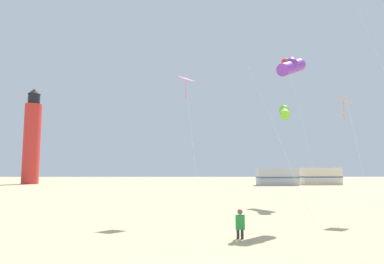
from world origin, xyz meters
TOP-DOWN VIEW (x-y plane):
  - kite_flyer_standing at (1.64, 5.37)m, footprint 0.37×0.53m
  - kite_diamond_orange at (8.82, 11.82)m, footprint 1.77×1.77m
  - kite_diamond_rainbow at (-0.45, 12.23)m, footprint 1.50×1.50m
  - kite_tube_violet at (5.41, 10.61)m, footprint 3.52×3.60m
  - kite_tube_scarlet at (9.02, 21.99)m, footprint 2.74×3.07m
  - kite_tube_lime at (6.99, 17.77)m, footprint 2.18×2.65m
  - lighthouse_distant at (-27.93, 51.17)m, footprint 2.80×2.80m
  - rv_van_silver at (13.72, 46.24)m, footprint 6.54×2.64m
  - rv_van_cream at (21.69, 48.79)m, footprint 6.58×2.76m

SIDE VIEW (x-z plane):
  - kite_flyer_standing at x=1.64m, z-range 0.03..1.19m
  - rv_van_silver at x=13.72m, z-range -0.01..2.79m
  - rv_van_cream at x=21.69m, z-range -0.01..2.79m
  - kite_diamond_orange at x=8.82m, z-range 3.01..9.91m
  - kite_tube_lime at x=6.99m, z-range 3.15..10.84m
  - kite_diamond_rainbow at x=-0.45m, z-range 3.62..11.88m
  - lighthouse_distant at x=-27.93m, z-range -0.56..16.24m
  - kite_tube_violet at x=5.41m, z-range 3.81..12.82m
  - kite_tube_scarlet at x=9.02m, z-range 5.77..18.73m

